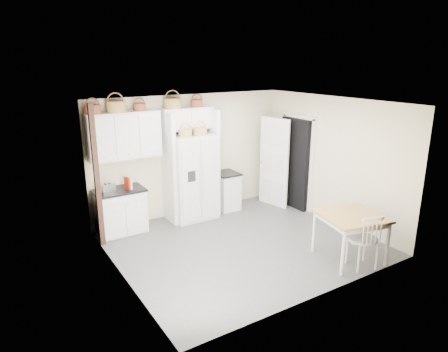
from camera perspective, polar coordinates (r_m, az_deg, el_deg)
floor at (r=7.55m, az=2.53°, el=-9.61°), size 4.50×4.50×0.00m
ceiling at (r=6.83m, az=2.81°, el=10.42°), size 4.50×4.50×0.00m
wall_back at (r=8.74m, az=-4.81°, el=3.05°), size 4.50×0.00×4.50m
wall_left at (r=6.14m, az=-14.92°, el=-3.25°), size 0.00×4.00×4.00m
wall_right at (r=8.52m, az=15.23°, el=2.17°), size 0.00×4.00×4.00m
refrigerator at (r=8.48m, az=-4.58°, el=-0.13°), size 0.93×0.75×1.81m
base_cab_left at (r=8.12m, az=-14.55°, el=-4.98°), size 0.91×0.58×0.85m
base_cab_right at (r=9.09m, az=0.32°, el=-2.22°), size 0.47×0.56×0.82m
dining_table at (r=7.17m, az=17.50°, el=-8.29°), size 1.17×1.17×0.81m
windsor_chair at (r=6.94m, az=19.25°, el=-8.51°), size 0.58×0.55×0.99m
counter_left at (r=7.97m, az=-14.78°, el=-2.01°), size 0.95×0.62×0.04m
counter_right at (r=8.96m, az=0.33°, el=0.38°), size 0.50×0.60×0.04m
toaster at (r=7.78m, az=-16.28°, el=-1.72°), size 0.29×0.21×0.18m
cookbook_red at (r=7.90m, az=-13.68°, el=-1.03°), size 0.08×0.17×0.25m
cookbook_cream at (r=7.92m, az=-13.15°, el=-1.04°), size 0.06×0.15×0.22m
basket_upper_a at (r=7.68m, az=-18.24°, el=9.02°), size 0.29×0.29×0.16m
basket_upper_b at (r=7.79m, az=-15.20°, el=9.53°), size 0.35×0.35×0.21m
basket_upper_c at (r=7.94m, az=-11.98°, el=9.61°), size 0.24×0.24×0.14m
basket_bridge_a at (r=8.20m, az=-7.36°, el=10.26°), size 0.36×0.36×0.20m
basket_bridge_b at (r=8.44m, az=-3.92°, el=10.34°), size 0.26×0.26×0.15m
basket_fridge_a at (r=8.09m, az=-5.55°, el=6.15°), size 0.28×0.28×0.15m
basket_fridge_b at (r=8.24m, az=-3.44°, el=6.43°), size 0.29×0.29×0.16m
upper_cabinet at (r=7.90m, az=-14.08°, el=5.64°), size 1.40×0.34×0.90m
bridge_cabinet at (r=8.37m, az=-5.32°, el=8.19°), size 1.12×0.34×0.45m
fridge_panel_left at (r=8.24m, az=-7.90°, el=1.05°), size 0.08×0.60×2.30m
fridge_panel_right at (r=8.69m, az=-1.76°, el=2.00°), size 0.08×0.60×2.30m
trim_post at (r=7.40m, az=-17.72°, el=-0.14°), size 0.09×0.09×2.60m
doorway_void at (r=9.21m, az=10.20°, el=1.77°), size 0.18×0.85×2.05m
door_slab at (r=9.23m, az=7.15°, el=1.93°), size 0.21×0.79×2.05m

